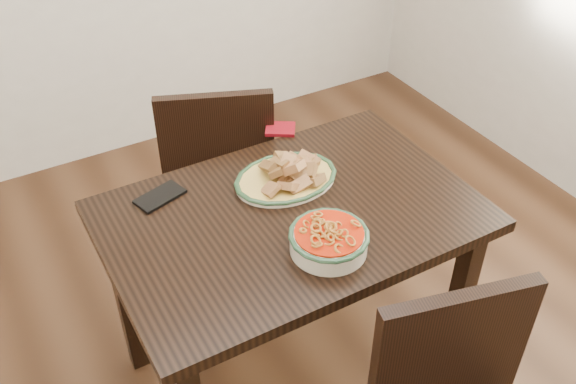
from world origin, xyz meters
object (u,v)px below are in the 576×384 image
dining_table (291,238)px  fish_plate (286,170)px  chair_far (219,168)px  smartphone (160,197)px  noodle_bowl (329,238)px

dining_table → fish_plate: (0.06, 0.14, 0.15)m
chair_far → fish_plate: chair_far is taller
dining_table → fish_plate: 0.21m
chair_far → smartphone: size_ratio=5.87×
dining_table → smartphone: 0.43m
noodle_bowl → smartphone: size_ratio=1.51×
dining_table → fish_plate: size_ratio=3.32×
noodle_bowl → smartphone: bearing=125.7°
dining_table → chair_far: chair_far is taller
dining_table → smartphone: bearing=141.3°
chair_far → dining_table: bearing=108.8°
chair_far → fish_plate: (0.03, -0.50, 0.30)m
chair_far → smartphone: 0.58m
dining_table → noodle_bowl: 0.25m
chair_far → noodle_bowl: 0.89m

